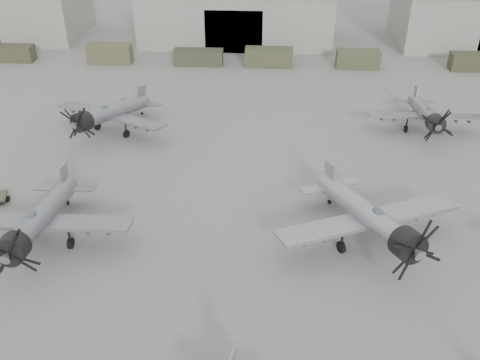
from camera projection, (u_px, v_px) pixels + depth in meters
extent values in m
cube|color=gray|center=(237.00, 12.00, 80.28)|extent=(28.00, 14.00, 8.00)
cube|color=black|center=(234.00, 32.00, 75.03)|extent=(8.12, 0.40, 6.00)
cube|color=#3B3A26|center=(15.00, 53.00, 73.10)|extent=(5.19, 2.20, 2.15)
cube|color=#4A4B31|center=(110.00, 53.00, 72.33)|extent=(5.96, 2.20, 2.59)
cube|color=#353A26|center=(199.00, 57.00, 71.87)|extent=(6.55, 2.20, 2.02)
cube|color=#40422B|center=(269.00, 57.00, 71.29)|extent=(6.34, 2.20, 2.42)
cube|color=#41432C|center=(358.00, 59.00, 70.72)|extent=(5.65, 2.20, 2.36)
cube|color=#383925|center=(472.00, 62.00, 70.01)|extent=(5.61, 2.20, 2.24)
cylinder|color=gray|center=(43.00, 214.00, 38.60)|extent=(1.73, 11.13, 3.27)
cylinder|color=black|center=(13.00, 249.00, 34.00)|extent=(2.01, 1.69, 2.18)
cube|color=gray|center=(40.00, 222.00, 38.21)|extent=(13.13, 2.50, 0.59)
cube|color=gray|center=(64.00, 177.00, 42.70)|extent=(0.15, 1.75, 2.09)
ellipsoid|color=#3F4C54|center=(31.00, 217.00, 36.68)|extent=(0.65, 1.27, 0.59)
cylinder|color=black|center=(17.00, 242.00, 38.98)|extent=(0.31, 0.84, 0.84)
cylinder|color=black|center=(71.00, 243.00, 38.83)|extent=(0.31, 0.84, 0.84)
cylinder|color=black|center=(68.00, 203.00, 43.65)|extent=(0.13, 0.34, 0.34)
cylinder|color=#93969B|center=(364.00, 211.00, 38.66)|extent=(6.12, 11.46, 3.46)
cylinder|color=black|center=(408.00, 245.00, 34.05)|extent=(2.62, 2.44, 2.30)
cube|color=#93969B|center=(368.00, 220.00, 38.27)|extent=(13.70, 7.67, 0.62)
cube|color=#93969B|center=(330.00, 174.00, 42.74)|extent=(0.84, 1.75, 2.21)
ellipsoid|color=#3F4C54|center=(379.00, 213.00, 36.71)|extent=(1.13, 1.48, 0.62)
cylinder|color=black|center=(341.00, 247.00, 38.42)|extent=(0.63, 0.94, 0.89)
cylinder|color=black|center=(391.00, 235.00, 39.63)|extent=(0.63, 0.94, 0.89)
cylinder|color=black|center=(329.00, 202.00, 43.76)|extent=(0.26, 0.38, 0.35)
cylinder|color=gray|center=(115.00, 111.00, 54.24)|extent=(5.63, 10.14, 3.08)
cylinder|color=black|center=(82.00, 122.00, 50.36)|extent=(2.35, 2.19, 2.05)
cube|color=gray|center=(111.00, 115.00, 53.92)|extent=(12.13, 7.03, 0.55)
cube|color=gray|center=(142.00, 94.00, 57.65)|extent=(0.78, 1.54, 1.97)
ellipsoid|color=#3F4C54|center=(103.00, 108.00, 52.58)|extent=(1.02, 1.32, 0.55)
cylinder|color=black|center=(97.00, 126.00, 55.34)|extent=(0.57, 0.83, 0.79)
cylinder|color=black|center=(126.00, 134.00, 53.87)|extent=(0.57, 0.83, 0.79)
cylinder|color=black|center=(142.00, 113.00, 58.57)|extent=(0.24, 0.34, 0.32)
cylinder|color=gray|center=(424.00, 111.00, 54.52)|extent=(1.46, 9.66, 2.84)
cylinder|color=black|center=(436.00, 124.00, 50.54)|extent=(1.74, 1.46, 1.89)
cube|color=gray|center=(425.00, 116.00, 54.18)|extent=(11.39, 2.12, 0.51)
cube|color=gray|center=(416.00, 94.00, 58.07)|extent=(0.12, 1.51, 1.82)
ellipsoid|color=#3F4C54|center=(429.00, 110.00, 52.85)|extent=(0.56, 1.10, 0.51)
cylinder|color=black|center=(406.00, 129.00, 54.89)|extent=(0.26, 0.73, 0.73)
cylinder|color=black|center=(440.00, 130.00, 54.69)|extent=(0.26, 0.73, 0.73)
cylinder|color=black|center=(413.00, 112.00, 58.90)|extent=(0.11, 0.29, 0.29)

